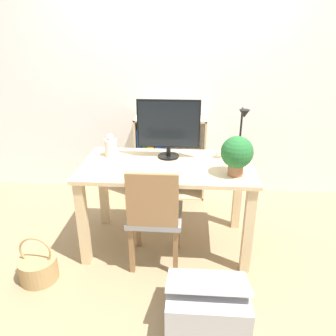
# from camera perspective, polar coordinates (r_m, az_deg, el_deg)

# --- Properties ---
(ground_plane) EXTENTS (10.00, 10.00, 0.00)m
(ground_plane) POSITION_cam_1_polar(r_m,az_deg,el_deg) (2.90, -0.14, -12.82)
(ground_plane) COLOR #997F5B
(wall_back) EXTENTS (8.00, 0.05, 2.60)m
(wall_back) POSITION_cam_1_polar(r_m,az_deg,el_deg) (3.46, 1.21, 16.41)
(wall_back) COLOR white
(wall_back) RESTS_ON ground_plane
(desk) EXTENTS (1.33, 0.72, 0.73)m
(desk) POSITION_cam_1_polar(r_m,az_deg,el_deg) (2.60, -0.16, -2.09)
(desk) COLOR #D8BC8C
(desk) RESTS_ON ground_plane
(monitor) EXTENTS (0.50, 0.17, 0.47)m
(monitor) POSITION_cam_1_polar(r_m,az_deg,el_deg) (2.61, 0.06, 7.32)
(monitor) COLOR black
(monitor) RESTS_ON desk
(keyboard) EXTENTS (0.41, 0.14, 0.02)m
(keyboard) POSITION_cam_1_polar(r_m,az_deg,el_deg) (2.48, -0.92, 0.23)
(keyboard) COLOR silver
(keyboard) RESTS_ON desk
(vase) EXTENTS (0.10, 0.10, 0.19)m
(vase) POSITION_cam_1_polar(r_m,az_deg,el_deg) (2.73, -9.94, 3.70)
(vase) COLOR silver
(vase) RESTS_ON desk
(desk_lamp) EXTENTS (0.10, 0.19, 0.42)m
(desk_lamp) POSITION_cam_1_polar(r_m,az_deg,el_deg) (2.61, 12.75, 6.60)
(desk_lamp) COLOR black
(desk_lamp) RESTS_ON desk
(potted_plant) EXTENTS (0.23, 0.23, 0.29)m
(potted_plant) POSITION_cam_1_polar(r_m,az_deg,el_deg) (2.35, 11.91, 2.47)
(potted_plant) COLOR #9E6647
(potted_plant) RESTS_ON desk
(chair) EXTENTS (0.40, 0.40, 0.83)m
(chair) POSITION_cam_1_polar(r_m,az_deg,el_deg) (2.42, -2.37, -8.04)
(chair) COLOR gray
(chair) RESTS_ON ground_plane
(bookshelf) EXTENTS (0.73, 0.28, 0.87)m
(bookshelf) POSITION_cam_1_polar(r_m,az_deg,el_deg) (3.52, -1.49, 1.56)
(bookshelf) COLOR #D8BC8C
(bookshelf) RESTS_ON ground_plane
(basket) EXTENTS (0.27, 0.27, 0.36)m
(basket) POSITION_cam_1_polar(r_m,az_deg,el_deg) (2.67, -21.66, -15.81)
(basket) COLOR tan
(basket) RESTS_ON ground_plane
(storage_box) EXTENTS (0.50, 0.42, 0.35)m
(storage_box) POSITION_cam_1_polar(r_m,az_deg,el_deg) (2.18, 6.82, -22.83)
(storage_box) COLOR #B2B2B7
(storage_box) RESTS_ON ground_plane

